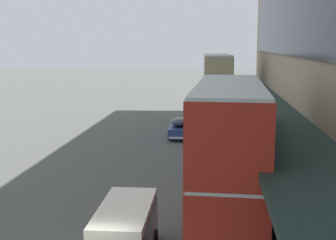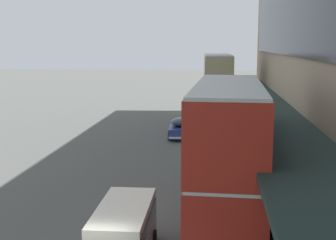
# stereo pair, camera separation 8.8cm
# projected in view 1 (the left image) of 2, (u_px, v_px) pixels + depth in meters

# --- Properties ---
(transit_bus_kerbside_front) EXTENTS (2.94, 9.60, 3.42)m
(transit_bus_kerbside_front) POSITION_uv_depth(u_px,v_px,m) (224.00, 124.00, 31.77)
(transit_bus_kerbside_front) COLOR beige
(transit_bus_kerbside_front) RESTS_ON ground
(transit_bus_kerbside_rear) EXTENTS (3.09, 10.17, 5.86)m
(transit_bus_kerbside_rear) POSITION_uv_depth(u_px,v_px,m) (229.00, 152.00, 18.31)
(transit_bus_kerbside_rear) COLOR #B02B1D
(transit_bus_kerbside_rear) RESTS_ON ground
(transit_bus_kerbside_far) EXTENTS (3.00, 9.30, 6.34)m
(transit_bus_kerbside_far) POSITION_uv_depth(u_px,v_px,m) (217.00, 85.00, 45.11)
(transit_bus_kerbside_far) COLOR tan
(transit_bus_kerbside_far) RESTS_ON ground
(sedan_trailing_near) EXTENTS (1.95, 4.63, 1.54)m
(sedan_trailing_near) POSITION_uv_depth(u_px,v_px,m) (220.00, 88.00, 70.49)
(sedan_trailing_near) COLOR beige
(sedan_trailing_near) RESTS_ON ground
(sedan_oncoming_rear) EXTENTS (1.96, 4.89, 1.55)m
(sedan_oncoming_rear) POSITION_uv_depth(u_px,v_px,m) (180.00, 127.00, 37.27)
(sedan_oncoming_rear) COLOR navy
(sedan_oncoming_rear) RESTS_ON ground
(vw_van) EXTENTS (1.96, 4.58, 1.96)m
(vw_van) POSITION_uv_depth(u_px,v_px,m) (126.00, 230.00, 15.93)
(vw_van) COLOR #AEBACC
(vw_van) RESTS_ON ground
(pedestrian_at_kerb) EXTENTS (0.61, 0.33, 1.86)m
(pedestrian_at_kerb) POSITION_uv_depth(u_px,v_px,m) (317.00, 199.00, 18.79)
(pedestrian_at_kerb) COLOR black
(pedestrian_at_kerb) RESTS_ON sidewalk_kerb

